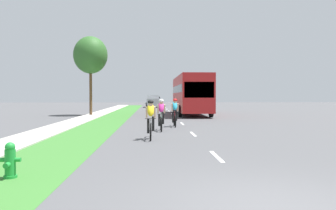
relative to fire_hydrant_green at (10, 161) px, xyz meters
The scene contains 13 objects.
ground_plane 18.57m from the fire_hydrant_green, 74.83° to the left, with size 120.00×120.00×0.00m, color #4C4C4F.
grass_verge 17.92m from the fire_hydrant_green, 90.00° to the left, with size 2.41×70.00×0.01m, color #38722D.
sidewalk_concrete 18.04m from the fire_hydrant_green, 96.63° to the left, with size 1.75×70.00×0.10m, color #B2ADA3.
lane_markings_center 22.45m from the fire_hydrant_green, 77.50° to the left, with size 0.12×52.20×0.01m.
fire_hydrant_green is the anchor object (origin of this frame).
cyclist_lead 6.89m from the fire_hydrant_green, 64.64° to the left, with size 0.42×1.72×1.58m.
cyclist_trailing 10.02m from the fire_hydrant_green, 69.85° to the left, with size 0.42×1.72×1.58m.
cyclist_distant 12.34m from the fire_hydrant_green, 69.76° to the left, with size 0.42×1.72×1.58m.
bus_red 24.41m from the fire_hydrant_green, 74.52° to the left, with size 2.78×11.60×3.48m.
suv_silver 43.02m from the fire_hydrant_green, 85.83° to the left, with size 2.15×4.70×1.79m.
sedan_black 52.95m from the fire_hydrant_green, 86.14° to the left, with size 1.98×4.30×1.52m.
pickup_maroon 64.65m from the fire_hydrant_green, 87.44° to the left, with size 2.22×5.10×1.64m.
street_tree_near 23.24m from the fire_hydrant_green, 96.10° to the left, with size 2.96×2.96×6.93m.
Camera 1 is at (-1.84, -5.13, 1.75)m, focal length 35.90 mm.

